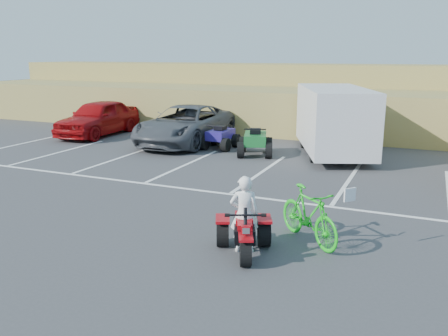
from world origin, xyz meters
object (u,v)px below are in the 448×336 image
at_px(grey_pickup, 185,125).
at_px(quad_atv_blue, 220,148).
at_px(red_car, 98,118).
at_px(green_dirt_bike, 309,215).
at_px(quad_atv_green, 255,155).
at_px(cargo_trailer, 334,119).
at_px(rider, 244,214).
at_px(red_trike_atv, 244,254).

distance_m(grey_pickup, quad_atv_blue, 2.01).
distance_m(red_car, quad_atv_blue, 6.52).
relative_size(green_dirt_bike, quad_atv_green, 1.12).
distance_m(green_dirt_bike, cargo_trailer, 8.76).
height_order(grey_pickup, quad_atv_blue, grey_pickup).
bearing_deg(grey_pickup, rider, -57.90).
xyz_separation_m(grey_pickup, quad_atv_blue, (1.79, -0.45, -0.78)).
distance_m(red_car, cargo_trailer, 10.73).
bearing_deg(red_car, cargo_trailer, -2.83).
height_order(rider, quad_atv_blue, rider).
relative_size(red_trike_atv, cargo_trailer, 0.25).
xyz_separation_m(red_trike_atv, quad_atv_green, (-2.85, 8.51, 0.00)).
xyz_separation_m(quad_atv_blue, quad_atv_green, (1.68, -0.62, 0.00)).
height_order(red_trike_atv, rider, rider).
relative_size(green_dirt_bike, grey_pickup, 0.33).
height_order(red_trike_atv, red_car, red_car).
relative_size(rider, quad_atv_blue, 0.97).
bearing_deg(rider, green_dirt_bike, -160.91).
distance_m(green_dirt_bike, red_car, 14.77).
distance_m(red_trike_atv, quad_atv_blue, 10.19).
bearing_deg(rider, grey_pickup, -80.07).
distance_m(red_trike_atv, grey_pickup, 11.50).
bearing_deg(quad_atv_blue, red_car, 175.40).
relative_size(green_dirt_bike, red_car, 0.39).
bearing_deg(quad_atv_green, red_trike_atv, -89.65).
height_order(green_dirt_bike, grey_pickup, grey_pickup).
distance_m(grey_pickup, cargo_trailer, 6.11).
bearing_deg(red_car, quad_atv_green, -11.41).
bearing_deg(quad_atv_blue, grey_pickup, 167.42).
bearing_deg(rider, cargo_trailer, -112.57).
xyz_separation_m(rider, quad_atv_blue, (-4.47, 8.99, -0.74)).
bearing_deg(quad_atv_blue, green_dirt_bike, -54.39).
distance_m(green_dirt_bike, quad_atv_green, 8.37).
height_order(rider, red_car, red_car).
relative_size(cargo_trailer, quad_atv_blue, 3.72).
bearing_deg(quad_atv_blue, red_trike_atv, -62.22).
bearing_deg(green_dirt_bike, quad_atv_green, 68.77).
relative_size(red_trike_atv, green_dirt_bike, 0.77).
xyz_separation_m(red_trike_atv, red_car, (-10.96, 9.80, 0.81)).
xyz_separation_m(rider, red_car, (-10.90, 9.67, 0.07)).
bearing_deg(quad_atv_green, quad_atv_blue, 141.62).
bearing_deg(cargo_trailer, quad_atv_blue, 166.51).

